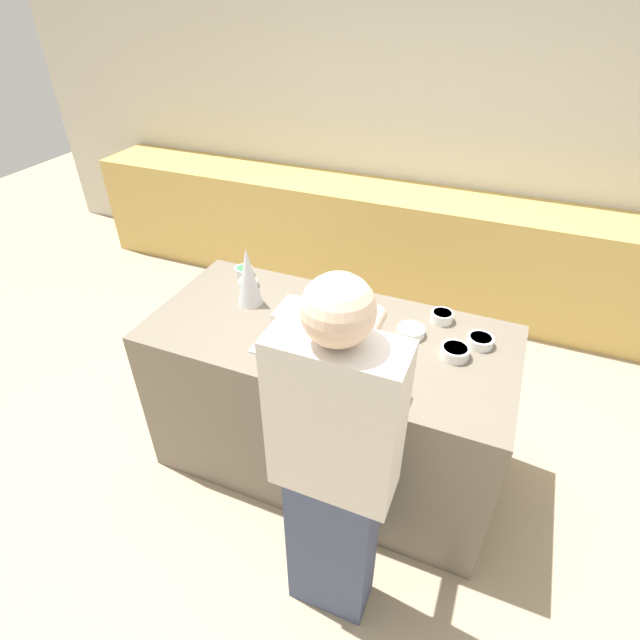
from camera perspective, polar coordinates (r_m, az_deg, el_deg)
ground_plane at (r=3.11m, az=0.83°, el=-15.30°), size 12.00×12.00×0.00m
wall_back at (r=4.36m, az=13.13°, el=19.84°), size 8.00×0.05×2.60m
back_cabinet_block at (r=4.36m, az=10.79°, el=8.19°), size 6.00×0.60×0.92m
kitchen_island at (r=2.76m, az=0.91°, el=-9.16°), size 1.82×0.86×0.93m
baking_tray at (r=2.37m, az=-2.49°, el=-2.87°), size 0.39×0.27×0.01m
gingerbread_house at (r=2.30m, az=-2.55°, el=-0.63°), size 0.17×0.19×0.29m
decorative_tree at (r=2.61m, az=-8.21°, el=4.96°), size 0.13×0.13×0.33m
candy_bowl_far_right at (r=2.59m, az=13.77°, el=0.43°), size 0.11×0.11×0.05m
candy_bowl_beside_tree at (r=2.48m, az=17.85°, el=-2.26°), size 0.12×0.12×0.05m
candy_bowl_near_tray_right at (r=2.47m, az=10.34°, el=-1.25°), size 0.13×0.13×0.04m
candy_bowl_near_tray_left at (r=2.94m, az=-8.70°, el=5.53°), size 0.10×0.10×0.05m
candy_bowl_far_left at (r=2.84m, az=-8.23°, el=4.21°), size 0.11×0.11×0.04m
candy_bowl_center_rear at (r=2.38m, az=15.15°, el=-3.49°), size 0.13×0.13×0.05m
cookbook at (r=2.71m, az=0.25°, el=2.72°), size 0.19×0.15×0.02m
person at (r=1.93m, az=1.67°, el=-16.74°), size 0.45×0.56×1.72m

